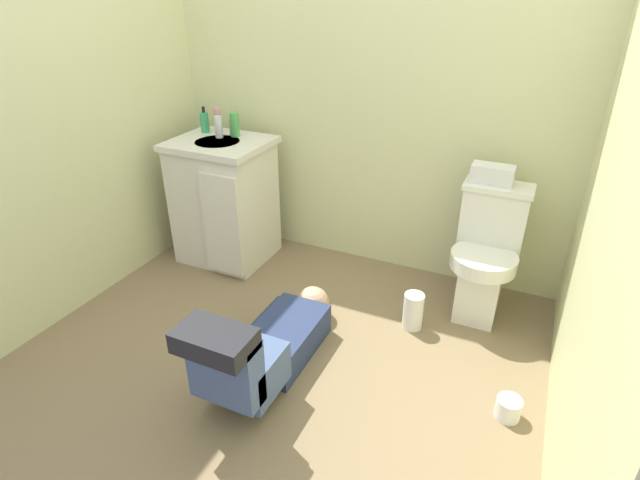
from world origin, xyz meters
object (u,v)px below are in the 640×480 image
Objects in this scene: faucet at (231,127)px; bottle_green at (235,125)px; vanity_cabinet at (225,200)px; person_plumber at (265,345)px; soap_dispenser at (205,122)px; toilet_paper_roll at (508,408)px; paper_towel_roll at (413,311)px; bottle_clear at (219,127)px; toilet at (486,255)px; tissue_box at (492,174)px; bottle_pink at (218,120)px.

faucet is 0.66× the size of bottle_green.
vanity_cabinet is 0.77× the size of person_plumber.
soap_dispenser is 2.43m from toilet_paper_roll.
paper_towel_roll is at bearing 50.61° from person_plumber.
bottle_clear reaches higher than vanity_cabinet.
bottle_green is (0.04, -0.02, 0.03)m from faucet.
vanity_cabinet is 3.89× the size of paper_towel_roll.
toilet is 4.52× the size of soap_dispenser.
bottle_green reaches higher than toilet.
toilet_paper_roll is at bearing -70.57° from tissue_box.
faucet is (-0.00, 0.15, 0.45)m from vanity_cabinet.
vanity_cabinet is 5.01× the size of bottle_pink.
paper_towel_roll is (1.41, -0.31, -0.78)m from bottle_clear.
person_plumber is 4.84× the size of tissue_box.
faucet is 0.60× the size of soap_dispenser.
bottle_green is at bearing 73.09° from vanity_cabinet.
toilet is at bearing -2.67° from bottle_pink.
person_plumber is 9.68× the size of toilet_paper_roll.
toilet is at bearing -2.69° from faucet.
bottle_pink is 0.15m from bottle_green.
bottle_pink is 1.21× the size of bottle_clear.
person_plumber is 1.59m from bottle_pink.
tissue_box is 1.60m from bottle_green.
bottle_clear is (-0.04, -0.09, 0.02)m from faucet.
person_plumber is at bearing -47.73° from vanity_cabinet.
person_plumber is at bearing -129.39° from paper_towel_roll.
vanity_cabinet is 0.47m from bottle_clear.
toilet_paper_roll is at bearing -23.67° from faucet.
soap_dispenser is (-1.82, -0.03, 0.09)m from tissue_box.
faucet reaches higher than paper_towel_roll.
bottle_clear reaches higher than tissue_box.
vanity_cabinet is 2.09m from toilet_paper_roll.
vanity_cabinet is 4.94× the size of soap_dispenser.
bottle_pink is (0.09, 0.02, 0.01)m from soap_dispenser.
person_plumber is at bearing -48.27° from bottle_clear.
soap_dispenser is at bearing 178.19° from toilet.
bottle_green is (-0.79, 1.04, 0.72)m from person_plumber.
bottle_pink is at bearing 15.19° from soap_dispenser.
soap_dispenser is at bearing -179.01° from tissue_box.
soap_dispenser is (-0.19, 0.13, 0.47)m from vanity_cabinet.
tissue_box is 1.83m from soap_dispenser.
bottle_green is (-1.59, -0.03, 0.10)m from tissue_box.
bottle_green is (0.14, -0.02, -0.01)m from bottle_pink.
vanity_cabinet is 0.52m from soap_dispenser.
toilet is at bearing 46.80° from paper_towel_roll.
bottle_clear reaches higher than paper_towel_roll.
bottle_pink reaches higher than tissue_box.
toilet_paper_roll is (1.90, -0.83, -0.85)m from bottle_green.
toilet_paper_roll is (1.97, -0.76, -0.84)m from bottle_clear.
person_plumber is at bearing -48.69° from bottle_pink.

